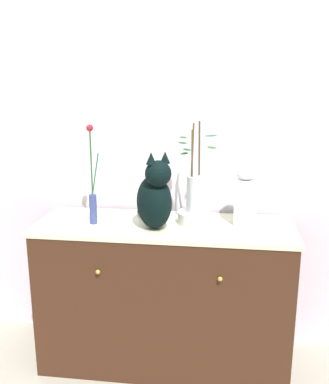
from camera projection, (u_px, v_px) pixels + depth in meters
The scene contains 8 objects.
ground_plane at pixel (164, 359), 2.59m from camera, with size 6.00×6.00×0.00m, color #9D9A8C.
wall_back at pixel (172, 132), 2.56m from camera, with size 4.40×0.08×2.60m, color silver.
sideboard at pixel (164, 294), 2.48m from camera, with size 1.39×0.51×0.84m.
cat_sitting at pixel (155, 197), 2.27m from camera, with size 0.27×0.38×0.42m.
vase_slim_green at pixel (93, 195), 2.35m from camera, with size 0.06×0.04×0.54m.
bowl_porcelain at pixel (195, 217), 2.39m from camera, with size 0.19×0.19×0.06m, color white.
vase_glass_clear at pixel (195, 190), 2.35m from camera, with size 0.22×0.11×0.49m.
jar_lidded_porcelain at pixel (245, 197), 2.35m from camera, with size 0.11×0.11×0.33m.
Camera 1 is at (0.29, -2.24, 1.61)m, focal length 41.08 mm.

